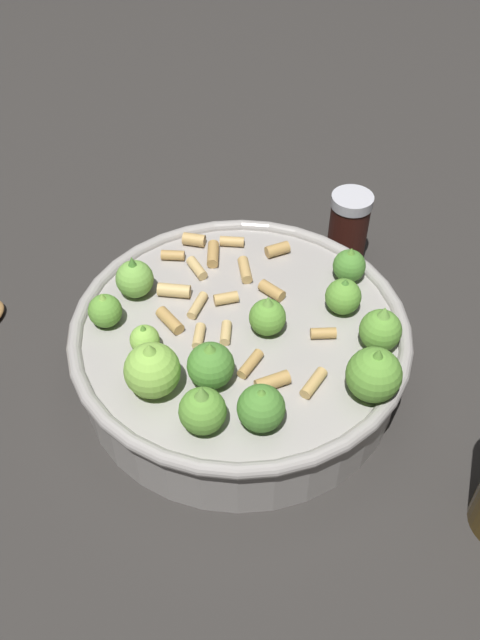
# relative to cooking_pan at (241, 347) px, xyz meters

# --- Properties ---
(ground_plane) EXTENTS (2.40, 2.40, 0.00)m
(ground_plane) POSITION_rel_cooking_pan_xyz_m (0.00, 0.00, -0.04)
(ground_plane) COLOR #2D2B28
(cooking_pan) EXTENTS (0.31, 0.31, 0.12)m
(cooking_pan) POSITION_rel_cooking_pan_xyz_m (0.00, 0.00, 0.00)
(cooking_pan) COLOR #9E9993
(cooking_pan) RESTS_ON ground
(pepper_shaker) EXTENTS (0.05, 0.05, 0.09)m
(pepper_shaker) POSITION_rel_cooking_pan_xyz_m (0.18, 0.12, 0.00)
(pepper_shaker) COLOR #33140F
(pepper_shaker) RESTS_ON ground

